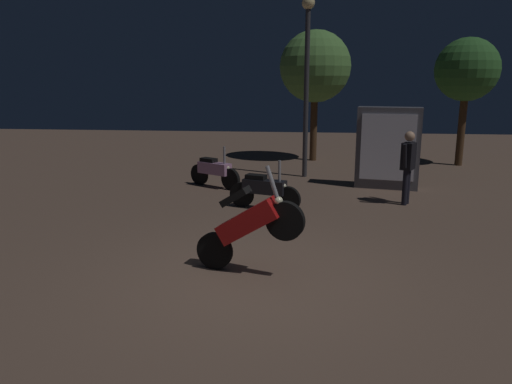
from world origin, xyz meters
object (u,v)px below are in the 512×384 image
person_rider_beside (408,161)px  kiosk_billboard (388,148)px  motorcycle_black_parked_left (264,190)px  motorcycle_pink_parked_right (214,171)px  streetlamp_near (307,65)px  motorcycle_red_foreground (248,225)px

person_rider_beside → kiosk_billboard: (-0.18, 1.73, 0.06)m
motorcycle_black_parked_left → person_rider_beside: person_rider_beside is taller
person_rider_beside → kiosk_billboard: kiosk_billboard is taller
motorcycle_pink_parked_right → streetlamp_near: (2.35, 1.70, 2.74)m
kiosk_billboard → motorcycle_pink_parked_right: bearing=15.8°
person_rider_beside → kiosk_billboard: size_ratio=0.79×
motorcycle_red_foreground → person_rider_beside: 5.39m
motorcycle_red_foreground → motorcycle_pink_parked_right: size_ratio=1.11×
motorcycle_red_foreground → streetlamp_near: size_ratio=0.33×
streetlamp_near → motorcycle_black_parked_left: bearing=-102.5°
motorcycle_pink_parked_right → kiosk_billboard: kiosk_billboard is taller
motorcycle_black_parked_left → streetlamp_near: 4.76m
motorcycle_black_parked_left → streetlamp_near: size_ratio=0.32×
streetlamp_near → motorcycle_pink_parked_right: bearing=-144.1°
motorcycle_red_foreground → motorcycle_black_parked_left: size_ratio=1.02×
motorcycle_pink_parked_right → kiosk_billboard: bearing=36.2°
motorcycle_black_parked_left → streetlamp_near: bearing=95.8°
streetlamp_near → kiosk_billboard: bearing=-31.2°
motorcycle_red_foreground → streetlamp_near: (0.75, 7.45, 2.43)m
motorcycle_red_foreground → kiosk_billboard: (2.89, 6.15, 0.31)m
motorcycle_black_parked_left → streetlamp_near: (0.84, 3.81, 2.74)m
motorcycle_red_foreground → kiosk_billboard: size_ratio=0.78×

